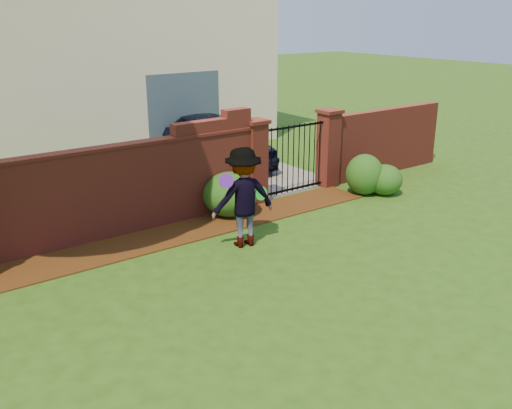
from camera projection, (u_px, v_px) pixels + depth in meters
ground at (285, 303)px, 8.40m from camera, size 80.00×80.00×0.01m
mulch_bed at (130, 246)px, 10.39m from camera, size 11.10×1.08×0.03m
brick_wall at (54, 200)px, 10.00m from camera, size 8.70×0.31×2.16m
brick_wall_return at (384, 141)px, 14.88m from camera, size 4.00×0.25×1.70m
pillar_left at (255, 161)px, 12.48m from camera, size 0.50×0.50×1.88m
pillar_right at (328, 148)px, 13.72m from camera, size 0.50×0.50×1.88m
iron_gate at (293, 159)px, 13.13m from camera, size 1.78×0.03×1.60m
driveway at (204, 160)px, 16.45m from camera, size 3.20×8.00×0.01m
house at (60, 44)px, 17.06m from camera, size 12.40×6.40×6.30m
car at (221, 141)px, 15.49m from camera, size 1.72×4.21×1.43m
shrub_left at (230, 194)px, 11.83m from camera, size 1.14×1.14×0.94m
shrub_middle at (364, 174)px, 13.22m from camera, size 0.87×0.87×0.96m
shrub_right at (385, 180)px, 13.23m from camera, size 0.81×0.81×0.72m
man at (244, 198)px, 10.16m from camera, size 1.30×0.90×1.83m
frisbee_purple at (226, 181)px, 9.76m from camera, size 0.27×0.14×0.26m
frisbee_green at (261, 193)px, 10.21m from camera, size 0.26×0.07×0.26m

